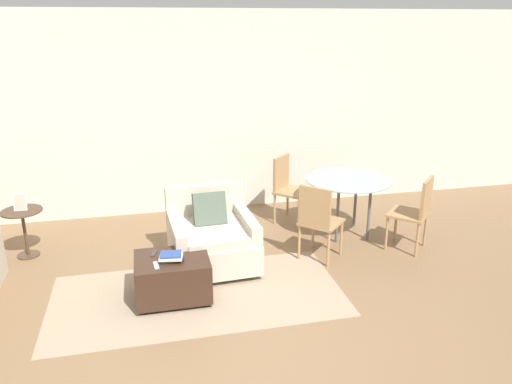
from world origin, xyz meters
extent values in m
plane|color=brown|center=(0.00, 0.00, 0.00)|extent=(20.00, 20.00, 0.00)
cube|color=beige|center=(0.00, 3.32, 1.38)|extent=(12.00, 0.06, 2.75)
cube|color=gray|center=(-0.37, 0.88, 0.00)|extent=(2.87, 1.41, 0.00)
cube|color=beige|center=(-0.37, 0.41, 0.00)|extent=(2.81, 0.05, 0.00)
cube|color=beige|center=(-0.37, 0.65, 0.00)|extent=(2.81, 0.05, 0.00)
cube|color=beige|center=(-0.37, 0.88, 0.00)|extent=(2.81, 0.05, 0.00)
cube|color=beige|center=(-0.37, 1.12, 0.00)|extent=(2.81, 0.05, 0.00)
cube|color=beige|center=(-0.37, 1.35, 0.00)|extent=(2.81, 0.05, 0.00)
cube|color=beige|center=(-0.13, 1.47, 0.22)|extent=(0.95, 1.00, 0.32)
cube|color=beige|center=(-0.13, 1.43, 0.43)|extent=(0.70, 0.86, 0.10)
cube|color=beige|center=(-0.15, 1.88, 0.61)|extent=(0.90, 0.17, 0.45)
cube|color=beige|center=(-0.51, 1.45, 0.48)|extent=(0.17, 0.88, 0.20)
cube|color=beige|center=(0.26, 1.49, 0.48)|extent=(0.17, 0.88, 0.20)
cylinder|color=brown|center=(-0.47, 1.05, 0.03)|extent=(0.05, 0.05, 0.06)
cylinder|color=brown|center=(0.26, 1.09, 0.03)|extent=(0.05, 0.05, 0.06)
cylinder|color=brown|center=(-0.52, 1.84, 0.03)|extent=(0.05, 0.05, 0.06)
cylinder|color=brown|center=(0.22, 1.88, 0.03)|extent=(0.05, 0.05, 0.06)
cube|color=#4C5B4C|center=(-0.13, 1.59, 0.64)|extent=(0.37, 0.23, 0.37)
cube|color=#382319|center=(-0.61, 0.89, 0.24)|extent=(0.71, 0.57, 0.39)
cylinder|color=black|center=(-0.91, 0.66, 0.02)|extent=(0.04, 0.04, 0.04)
cylinder|color=black|center=(-0.30, 0.66, 0.02)|extent=(0.04, 0.04, 0.04)
cylinder|color=black|center=(-0.91, 1.13, 0.02)|extent=(0.04, 0.04, 0.04)
cylinder|color=black|center=(-0.30, 1.13, 0.02)|extent=(0.04, 0.04, 0.04)
cube|color=black|center=(-0.60, 0.85, 0.45)|extent=(0.22, 0.15, 0.03)
cube|color=beige|center=(-0.61, 0.84, 0.48)|extent=(0.24, 0.20, 0.03)
cube|color=#2D478C|center=(-0.61, 0.84, 0.50)|extent=(0.21, 0.18, 0.02)
cube|color=#B7B7BC|center=(-0.76, 0.77, 0.44)|extent=(0.06, 0.15, 0.01)
cube|color=#333338|center=(-0.77, 1.03, 0.44)|extent=(0.07, 0.14, 0.01)
cylinder|color=#4C3828|center=(-2.19, 2.21, 0.56)|extent=(0.45, 0.45, 0.02)
cylinder|color=#4C3828|center=(-2.19, 2.21, 0.28)|extent=(0.04, 0.04, 0.53)
cylinder|color=#4C3828|center=(-2.19, 2.21, 0.01)|extent=(0.25, 0.25, 0.02)
cube|color=silver|center=(-2.19, 2.21, 0.67)|extent=(0.14, 0.05, 0.20)
cube|color=#B2A893|center=(-2.19, 2.21, 0.67)|extent=(0.12, 0.04, 0.18)
cube|color=silver|center=(-2.19, 2.24, 0.62)|extent=(0.02, 0.04, 0.10)
cylinder|color=#99A8AD|center=(1.65, 1.97, 0.73)|extent=(1.07, 1.07, 0.01)
cylinder|color=#59595B|center=(1.44, 1.76, 0.36)|extent=(0.04, 0.04, 0.73)
cylinder|color=#59595B|center=(1.86, 1.76, 0.36)|extent=(0.04, 0.04, 0.73)
cylinder|color=#59595B|center=(1.44, 2.18, 0.36)|extent=(0.04, 0.04, 0.73)
cylinder|color=#59595B|center=(1.86, 2.18, 0.36)|extent=(0.04, 0.04, 0.73)
cube|color=tan|center=(1.11, 1.43, 0.43)|extent=(0.59, 0.59, 0.03)
cube|color=tan|center=(0.98, 1.30, 0.68)|extent=(0.29, 0.29, 0.45)
cylinder|color=tan|center=(1.37, 1.43, 0.21)|extent=(0.03, 0.03, 0.42)
cylinder|color=tan|center=(1.11, 1.69, 0.21)|extent=(0.03, 0.03, 0.42)
cylinder|color=tan|center=(1.11, 1.18, 0.21)|extent=(0.03, 0.03, 0.42)
cylinder|color=tan|center=(0.86, 1.43, 0.21)|extent=(0.03, 0.03, 0.42)
cube|color=tan|center=(2.19, 1.43, 0.43)|extent=(0.59, 0.59, 0.03)
cube|color=tan|center=(2.33, 1.30, 0.68)|extent=(0.29, 0.29, 0.45)
cylinder|color=tan|center=(2.19, 1.69, 0.21)|extent=(0.03, 0.03, 0.42)
cylinder|color=tan|center=(1.94, 1.43, 0.21)|extent=(0.03, 0.03, 0.42)
cylinder|color=tan|center=(2.45, 1.43, 0.21)|extent=(0.03, 0.03, 0.42)
cylinder|color=tan|center=(2.19, 1.18, 0.21)|extent=(0.03, 0.03, 0.42)
cube|color=tan|center=(1.11, 2.51, 0.43)|extent=(0.59, 0.59, 0.03)
cube|color=tan|center=(0.98, 2.65, 0.68)|extent=(0.29, 0.29, 0.45)
cylinder|color=tan|center=(1.11, 2.26, 0.21)|extent=(0.03, 0.03, 0.42)
cylinder|color=tan|center=(1.37, 2.51, 0.21)|extent=(0.03, 0.03, 0.42)
cylinder|color=tan|center=(0.86, 2.51, 0.21)|extent=(0.03, 0.03, 0.42)
cylinder|color=tan|center=(1.11, 2.77, 0.21)|extent=(0.03, 0.03, 0.42)
camera|label=1|loc=(-0.78, -3.50, 2.60)|focal=35.00mm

